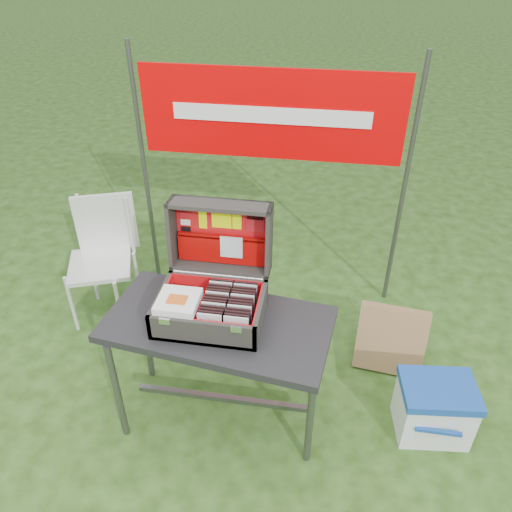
% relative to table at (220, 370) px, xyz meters
% --- Properties ---
extents(ground, '(80.00, 80.00, 0.00)m').
position_rel_table_xyz_m(ground, '(0.09, 0.08, -0.34)').
color(ground, '#223B0E').
rests_on(ground, ground).
extents(table, '(1.14, 0.68, 0.68)m').
position_rel_table_xyz_m(table, '(0.00, 0.00, 0.00)').
color(table, black).
rests_on(table, ground).
extents(table_top, '(1.14, 0.68, 0.04)m').
position_rel_table_xyz_m(table_top, '(0.00, 0.00, 0.32)').
color(table_top, black).
rests_on(table_top, ground).
extents(table_leg_fl, '(0.04, 0.04, 0.64)m').
position_rel_table_xyz_m(table_leg_fl, '(-0.48, -0.21, -0.02)').
color(table_leg_fl, '#59595B').
rests_on(table_leg_fl, ground).
extents(table_leg_fr, '(0.04, 0.04, 0.64)m').
position_rel_table_xyz_m(table_leg_fr, '(0.48, -0.21, -0.02)').
color(table_leg_fr, '#59595B').
rests_on(table_leg_fr, ground).
extents(table_leg_bl, '(0.04, 0.04, 0.64)m').
position_rel_table_xyz_m(table_leg_bl, '(-0.48, 0.21, -0.02)').
color(table_leg_bl, '#59595B').
rests_on(table_leg_bl, ground).
extents(table_leg_br, '(0.04, 0.04, 0.64)m').
position_rel_table_xyz_m(table_leg_br, '(0.48, 0.21, -0.02)').
color(table_leg_br, '#59595B').
rests_on(table_leg_br, ground).
extents(table_brace, '(0.93, 0.03, 0.03)m').
position_rel_table_xyz_m(table_brace, '(0.00, 0.00, -0.22)').
color(table_brace, '#59595B').
rests_on(table_brace, ground).
extents(suitcase, '(0.50, 0.52, 0.49)m').
position_rel_table_xyz_m(suitcase, '(-0.03, 0.06, 0.58)').
color(suitcase, '#423F39').
rests_on(suitcase, table).
extents(suitcase_base_bottom, '(0.50, 0.36, 0.02)m').
position_rel_table_xyz_m(suitcase_base_bottom, '(-0.03, 0.00, 0.35)').
color(suitcase_base_bottom, '#423F39').
rests_on(suitcase_base_bottom, table_top).
extents(suitcase_base_wall_front, '(0.50, 0.02, 0.13)m').
position_rel_table_xyz_m(suitcase_base_wall_front, '(-0.03, -0.17, 0.41)').
color(suitcase_base_wall_front, '#423F39').
rests_on(suitcase_base_wall_front, table_top).
extents(suitcase_base_wall_back, '(0.50, 0.02, 0.13)m').
position_rel_table_xyz_m(suitcase_base_wall_back, '(-0.03, 0.17, 0.41)').
color(suitcase_base_wall_back, '#423F39').
rests_on(suitcase_base_wall_back, table_top).
extents(suitcase_base_wall_left, '(0.02, 0.36, 0.13)m').
position_rel_table_xyz_m(suitcase_base_wall_left, '(-0.28, 0.00, 0.41)').
color(suitcase_base_wall_left, '#423F39').
rests_on(suitcase_base_wall_left, table_top).
extents(suitcase_base_wall_right, '(0.02, 0.36, 0.13)m').
position_rel_table_xyz_m(suitcase_base_wall_right, '(0.21, 0.00, 0.41)').
color(suitcase_base_wall_right, '#423F39').
rests_on(suitcase_base_wall_right, table_top).
extents(suitcase_liner_floor, '(0.46, 0.32, 0.01)m').
position_rel_table_xyz_m(suitcase_liner_floor, '(-0.03, 0.00, 0.36)').
color(suitcase_liner_floor, red).
rests_on(suitcase_liner_floor, suitcase_base_bottom).
extents(suitcase_latch_left, '(0.05, 0.01, 0.03)m').
position_rel_table_xyz_m(suitcase_latch_left, '(-0.20, -0.18, 0.46)').
color(suitcase_latch_left, silver).
rests_on(suitcase_latch_left, suitcase_base_wall_front).
extents(suitcase_latch_right, '(0.05, 0.01, 0.03)m').
position_rel_table_xyz_m(suitcase_latch_right, '(0.13, -0.18, 0.46)').
color(suitcase_latch_right, silver).
rests_on(suitcase_latch_right, suitcase_base_wall_front).
extents(suitcase_hinge, '(0.45, 0.02, 0.02)m').
position_rel_table_xyz_m(suitcase_hinge, '(-0.03, 0.18, 0.47)').
color(suitcase_hinge, silver).
rests_on(suitcase_hinge, suitcase_base_wall_back).
extents(suitcase_lid_back, '(0.50, 0.05, 0.36)m').
position_rel_table_xyz_m(suitcase_lid_back, '(-0.03, 0.32, 0.64)').
color(suitcase_lid_back, '#423F39').
rests_on(suitcase_lid_back, suitcase_base_wall_back).
extents(suitcase_lid_rim_far, '(0.50, 0.14, 0.03)m').
position_rel_table_xyz_m(suitcase_lid_rim_far, '(-0.03, 0.28, 0.82)').
color(suitcase_lid_rim_far, '#423F39').
rests_on(suitcase_lid_rim_far, suitcase_lid_back).
extents(suitcase_lid_rim_near, '(0.50, 0.14, 0.03)m').
position_rel_table_xyz_m(suitcase_lid_rim_near, '(-0.03, 0.25, 0.48)').
color(suitcase_lid_rim_near, '#423F39').
rests_on(suitcase_lid_rim_near, suitcase_lid_back).
extents(suitcase_lid_rim_left, '(0.02, 0.16, 0.37)m').
position_rel_table_xyz_m(suitcase_lid_rim_left, '(-0.28, 0.27, 0.65)').
color(suitcase_lid_rim_left, '#423F39').
rests_on(suitcase_lid_rim_left, suitcase_lid_back).
extents(suitcase_lid_rim_right, '(0.02, 0.16, 0.37)m').
position_rel_table_xyz_m(suitcase_lid_rim_right, '(0.21, 0.27, 0.65)').
color(suitcase_lid_rim_right, '#423F39').
rests_on(suitcase_lid_rim_right, suitcase_lid_back).
extents(suitcase_lid_liner, '(0.46, 0.03, 0.32)m').
position_rel_table_xyz_m(suitcase_lid_liner, '(-0.03, 0.31, 0.64)').
color(suitcase_lid_liner, red).
rests_on(suitcase_lid_liner, suitcase_lid_back).
extents(suitcase_liner_wall_front, '(0.46, 0.01, 0.12)m').
position_rel_table_xyz_m(suitcase_liner_wall_front, '(-0.03, -0.15, 0.42)').
color(suitcase_liner_wall_front, red).
rests_on(suitcase_liner_wall_front, suitcase_base_bottom).
extents(suitcase_liner_wall_back, '(0.46, 0.01, 0.12)m').
position_rel_table_xyz_m(suitcase_liner_wall_back, '(-0.03, 0.16, 0.42)').
color(suitcase_liner_wall_back, red).
rests_on(suitcase_liner_wall_back, suitcase_base_bottom).
extents(suitcase_liner_wall_left, '(0.01, 0.32, 0.12)m').
position_rel_table_xyz_m(suitcase_liner_wall_left, '(-0.26, 0.00, 0.42)').
color(suitcase_liner_wall_left, red).
rests_on(suitcase_liner_wall_left, suitcase_base_bottom).
extents(suitcase_liner_wall_right, '(0.01, 0.32, 0.12)m').
position_rel_table_xyz_m(suitcase_liner_wall_right, '(0.20, 0.00, 0.42)').
color(suitcase_liner_wall_right, red).
rests_on(suitcase_liner_wall_right, suitcase_base_bottom).
extents(suitcase_lid_pocket, '(0.44, 0.04, 0.15)m').
position_rel_table_xyz_m(suitcase_lid_pocket, '(-0.03, 0.28, 0.56)').
color(suitcase_lid_pocket, '#9C0604').
rests_on(suitcase_lid_pocket, suitcase_lid_liner).
extents(suitcase_pocket_edge, '(0.43, 0.02, 0.02)m').
position_rel_table_xyz_m(suitcase_pocket_edge, '(-0.03, 0.28, 0.63)').
color(suitcase_pocket_edge, '#9C0604').
rests_on(suitcase_pocket_edge, suitcase_lid_pocket).
extents(suitcase_pocket_cd, '(0.11, 0.02, 0.11)m').
position_rel_table_xyz_m(suitcase_pocket_cd, '(0.02, 0.27, 0.59)').
color(suitcase_pocket_cd, silver).
rests_on(suitcase_pocket_cd, suitcase_lid_pocket).
extents(lid_sticker_cc_a, '(0.05, 0.01, 0.03)m').
position_rel_table_xyz_m(lid_sticker_cc_a, '(-0.22, 0.31, 0.77)').
color(lid_sticker_cc_a, '#1933B2').
rests_on(lid_sticker_cc_a, suitcase_lid_liner).
extents(lid_sticker_cc_b, '(0.05, 0.01, 0.03)m').
position_rel_table_xyz_m(lid_sticker_cc_b, '(-0.22, 0.31, 0.73)').
color(lid_sticker_cc_b, '#AD121A').
rests_on(lid_sticker_cc_b, suitcase_lid_liner).
extents(lid_sticker_cc_c, '(0.05, 0.01, 0.03)m').
position_rel_table_xyz_m(lid_sticker_cc_c, '(-0.22, 0.31, 0.69)').
color(lid_sticker_cc_c, white).
rests_on(lid_sticker_cc_c, suitcase_lid_liner).
extents(lid_sticker_cc_d, '(0.05, 0.01, 0.03)m').
position_rel_table_xyz_m(lid_sticker_cc_d, '(-0.22, 0.30, 0.65)').
color(lid_sticker_cc_d, black).
rests_on(lid_sticker_cc_d, suitcase_lid_liner).
extents(lid_card_neon_tall, '(0.04, 0.01, 0.10)m').
position_rel_table_xyz_m(lid_card_neon_tall, '(-0.13, 0.31, 0.71)').
color(lid_card_neon_tall, '#E9F602').
rests_on(lid_card_neon_tall, suitcase_lid_liner).
extents(lid_card_neon_main, '(0.10, 0.01, 0.08)m').
position_rel_table_xyz_m(lid_card_neon_main, '(-0.03, 0.31, 0.71)').
color(lid_card_neon_main, '#E9F602').
rests_on(lid_card_neon_main, suitcase_lid_liner).
extents(lid_card_neon_small, '(0.04, 0.01, 0.08)m').
position_rel_table_xyz_m(lid_card_neon_small, '(0.04, 0.31, 0.71)').
color(lid_card_neon_small, '#E9F602').
rests_on(lid_card_neon_small, suitcase_lid_liner).
extents(lid_sticker_band, '(0.09, 0.01, 0.09)m').
position_rel_table_xyz_m(lid_sticker_band, '(0.13, 0.31, 0.71)').
color(lid_sticker_band, '#AD121A').
rests_on(lid_sticker_band, suitcase_lid_liner).
extents(lid_sticker_band_bar, '(0.08, 0.00, 0.02)m').
position_rel_table_xyz_m(lid_sticker_band_bar, '(0.13, 0.31, 0.74)').
color(lid_sticker_band_bar, black).
rests_on(lid_sticker_band_bar, suitcase_lid_liner).
extents(cd_left_0, '(0.11, 0.01, 0.13)m').
position_rel_table_xyz_m(cd_left_0, '(-0.00, -0.13, 0.43)').
color(cd_left_0, silver).
rests_on(cd_left_0, suitcase_liner_floor).
extents(cd_left_1, '(0.11, 0.01, 0.13)m').
position_rel_table_xyz_m(cd_left_1, '(-0.00, -0.11, 0.43)').
color(cd_left_1, black).
rests_on(cd_left_1, suitcase_liner_floor).
extents(cd_left_2, '(0.11, 0.01, 0.13)m').
position_rel_table_xyz_m(cd_left_2, '(-0.00, -0.09, 0.43)').
color(cd_left_2, black).
rests_on(cd_left_2, suitcase_liner_floor).
extents(cd_left_3, '(0.11, 0.01, 0.13)m').
position_rel_table_xyz_m(cd_left_3, '(-0.00, -0.07, 0.43)').
color(cd_left_3, black).
rests_on(cd_left_3, suitcase_liner_floor).
extents(cd_left_4, '(0.11, 0.01, 0.13)m').
position_rel_table_xyz_m(cd_left_4, '(-0.00, -0.05, 0.43)').
color(cd_left_4, silver).
rests_on(cd_left_4, suitcase_liner_floor).
extents(cd_left_5, '(0.11, 0.01, 0.13)m').
position_rel_table_xyz_m(cd_left_5, '(-0.00, -0.03, 0.43)').
color(cd_left_5, black).
rests_on(cd_left_5, suitcase_liner_floor).
extents(cd_left_6, '(0.11, 0.01, 0.13)m').
position_rel_table_xyz_m(cd_left_6, '(-0.00, -0.01, 0.43)').
color(cd_left_6, black).
rests_on(cd_left_6, suitcase_liner_floor).
extents(cd_left_7, '(0.11, 0.01, 0.13)m').
position_rel_table_xyz_m(cd_left_7, '(-0.00, 0.01, 0.43)').
color(cd_left_7, black).
rests_on(cd_left_7, suitcase_liner_floor).
extents(cd_left_8, '(0.11, 0.01, 0.13)m').
position_rel_table_xyz_m(cd_left_8, '(-0.00, 0.03, 0.43)').
color(cd_left_8, silver).
rests_on(cd_left_8, suitcase_liner_floor).
extents(cd_left_9, '(0.11, 0.01, 0.13)m').
position_rel_table_xyz_m(cd_left_9, '(-0.00, 0.05, 0.43)').
color(cd_left_9, black).
rests_on(cd_left_9, suitcase_liner_floor).
extents(cd_left_10, '(0.11, 0.01, 0.13)m').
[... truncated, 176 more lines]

